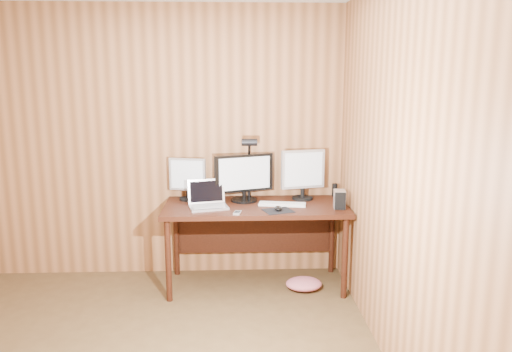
{
  "coord_description": "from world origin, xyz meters",
  "views": [
    {
      "loc": [
        0.76,
        -2.61,
        1.86
      ],
      "look_at": [
        0.93,
        1.58,
        1.02
      ],
      "focal_mm": 35.0,
      "sensor_mm": 36.0,
      "label": 1
    }
  ],
  "objects": [
    {
      "name": "monitor_left",
      "position": [
        0.32,
        1.84,
        0.96
      ],
      "size": [
        0.34,
        0.16,
        0.39
      ],
      "rotation": [
        0.0,
        0.0,
        -0.25
      ],
      "color": "black",
      "rests_on": "desk"
    },
    {
      "name": "monitor_right",
      "position": [
        1.37,
        1.82,
        1.0
      ],
      "size": [
        0.4,
        0.19,
        0.46
      ],
      "rotation": [
        0.0,
        0.0,
        0.22
      ],
      "color": "black",
      "rests_on": "desk"
    },
    {
      "name": "phone",
      "position": [
        0.77,
        1.36,
        0.76
      ],
      "size": [
        0.07,
        0.12,
        0.02
      ],
      "rotation": [
        0.0,
        0.0,
        -0.19
      ],
      "color": "silver",
      "rests_on": "desk"
    },
    {
      "name": "room_shell",
      "position": [
        0.0,
        0.0,
        1.25
      ],
      "size": [
        4.0,
        4.0,
        4.0
      ],
      "color": "#523B1F",
      "rests_on": "ground"
    },
    {
      "name": "keyboard",
      "position": [
        1.16,
        1.61,
        0.76
      ],
      "size": [
        0.43,
        0.19,
        0.02
      ],
      "rotation": [
        0.0,
        0.0,
        -0.17
      ],
      "color": "white",
      "rests_on": "desk"
    },
    {
      "name": "fabric_pile",
      "position": [
        1.35,
        1.52,
        0.05
      ],
      "size": [
        0.36,
        0.32,
        0.1
      ],
      "primitive_type": null,
      "rotation": [
        0.0,
        0.0,
        0.19
      ],
      "color": "#D66776",
      "rests_on": "floor"
    },
    {
      "name": "mouse",
      "position": [
        1.11,
        1.42,
        0.77
      ],
      "size": [
        0.11,
        0.13,
        0.04
      ],
      "primitive_type": "ellipsoid",
      "rotation": [
        0.0,
        0.0,
        0.5
      ],
      "color": "black",
      "rests_on": "mousepad"
    },
    {
      "name": "desk",
      "position": [
        0.93,
        1.7,
        0.63
      ],
      "size": [
        1.6,
        0.7,
        0.75
      ],
      "color": "black",
      "rests_on": "floor"
    },
    {
      "name": "desk_lamp",
      "position": [
        0.88,
        1.83,
        1.13
      ],
      "size": [
        0.14,
        0.2,
        0.61
      ],
      "rotation": [
        0.0,
        0.0,
        0.14
      ],
      "color": "black",
      "rests_on": "desk"
    },
    {
      "name": "hard_drive",
      "position": [
        1.64,
        1.5,
        0.83
      ],
      "size": [
        0.11,
        0.15,
        0.15
      ],
      "rotation": [
        0.0,
        0.0,
        -0.12
      ],
      "color": "silver",
      "rests_on": "desk"
    },
    {
      "name": "speaker",
      "position": [
        1.69,
        1.93,
        0.81
      ],
      "size": [
        0.05,
        0.05,
        0.12
      ],
      "primitive_type": "cylinder",
      "color": "black",
      "rests_on": "desk"
    },
    {
      "name": "mousepad",
      "position": [
        1.11,
        1.42,
        0.75
      ],
      "size": [
        0.28,
        0.26,
        0.0
      ],
      "primitive_type": "cube",
      "rotation": [
        0.0,
        0.0,
        0.32
      ],
      "color": "black",
      "rests_on": "desk"
    },
    {
      "name": "monitor_center",
      "position": [
        0.83,
        1.77,
        0.97
      ],
      "size": [
        0.53,
        0.24,
        0.43
      ],
      "rotation": [
        0.0,
        0.0,
        0.34
      ],
      "color": "black",
      "rests_on": "desk"
    },
    {
      "name": "laptop",
      "position": [
        0.51,
        1.59,
        0.81
      ],
      "size": [
        0.37,
        0.31,
        0.23
      ],
      "rotation": [
        0.0,
        0.0,
        0.23
      ],
      "color": "silver",
      "rests_on": "desk"
    }
  ]
}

